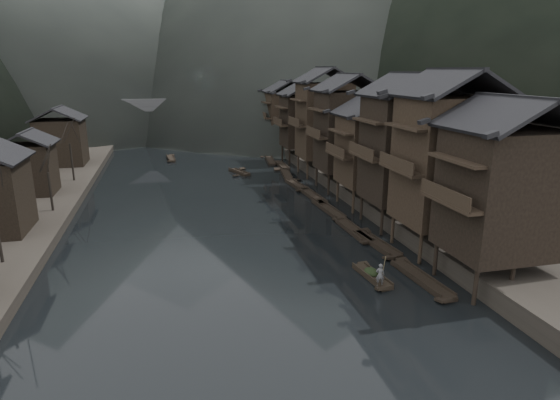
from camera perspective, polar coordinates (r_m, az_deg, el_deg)
name	(u,v)px	position (r m, az deg, el deg)	size (l,w,h in m)	color
water	(238,264)	(38.04, -5.18, -7.74)	(300.00, 300.00, 0.00)	black
right_bank	(400,152)	(85.75, 14.37, 5.69)	(40.00, 200.00, 1.80)	#2D2823
stilt_houses	(354,122)	(58.06, 9.02, 9.40)	(9.00, 67.60, 15.60)	black
left_houses	(19,160)	(57.65, -29.22, 4.29)	(8.10, 53.20, 8.73)	black
bare_trees	(26,172)	(46.21, -28.60, 3.07)	(4.00, 41.99, 8.00)	black
moored_sampans	(294,179)	(65.59, 1.67, 2.58)	(3.20, 74.09, 0.47)	black
midriver_boats	(200,164)	(77.03, -9.70, 4.34)	(11.85, 19.65, 0.45)	black
stone_bridge	(188,116)	(107.15, -11.13, 10.07)	(40.00, 6.00, 9.00)	#4C4C4F
hero_sampan	(372,276)	(35.99, 11.14, -9.05)	(1.47, 4.86, 0.43)	black
cargo_heap	(371,268)	(35.96, 11.08, -8.11)	(1.06, 1.38, 0.63)	black
boatman	(380,272)	(34.11, 12.13, -8.56)	(0.62, 0.40, 1.69)	slate
bamboo_pole	(385,239)	(33.29, 12.68, -4.71)	(0.06, 0.06, 3.78)	#8C7A51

